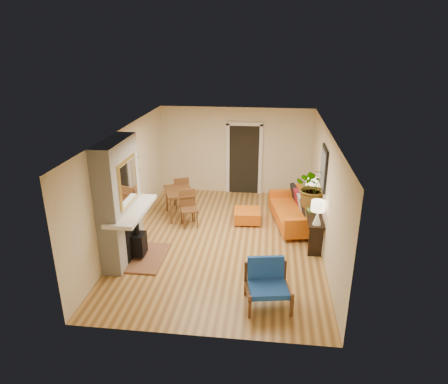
{
  "coord_description": "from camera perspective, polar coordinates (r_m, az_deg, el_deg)",
  "views": [
    {
      "loc": [
        1.01,
        -8.29,
        4.45
      ],
      "look_at": [
        0.0,
        0.2,
        1.15
      ],
      "focal_mm": 32.0,
      "sensor_mm": 36.0,
      "label": 1
    }
  ],
  "objects": [
    {
      "name": "room_shell",
      "position": [
        11.4,
        4.47,
        4.67
      ],
      "size": [
        6.5,
        6.5,
        6.5
      ],
      "color": "tan",
      "rests_on": "ground"
    },
    {
      "name": "fireplace",
      "position": [
        8.52,
        -14.48,
        -1.75
      ],
      "size": [
        1.09,
        1.68,
        2.6
      ],
      "color": "white",
      "rests_on": "ground"
    },
    {
      "name": "sofa",
      "position": [
        10.28,
        10.22,
        -2.75
      ],
      "size": [
        1.24,
        2.16,
        0.8
      ],
      "color": "silver",
      "rests_on": "ground"
    },
    {
      "name": "ottoman",
      "position": [
        10.3,
        3.34,
        -3.35
      ],
      "size": [
        0.7,
        0.7,
        0.34
      ],
      "color": "silver",
      "rests_on": "ground"
    },
    {
      "name": "blue_chair",
      "position": [
        7.28,
        6.18,
        -12.5
      ],
      "size": [
        0.89,
        0.87,
        0.8
      ],
      "color": "brown",
      "rests_on": "ground"
    },
    {
      "name": "dining_table",
      "position": [
        10.55,
        -6.07,
        -0.44
      ],
      "size": [
        1.14,
        1.72,
        0.91
      ],
      "color": "brown",
      "rests_on": "ground"
    },
    {
      "name": "console_table",
      "position": [
        9.55,
        12.57,
        -3.36
      ],
      "size": [
        0.34,
        1.85,
        0.72
      ],
      "color": "black",
      "rests_on": "ground"
    },
    {
      "name": "lamp_near",
      "position": [
        8.67,
        13.26,
        -2.5
      ],
      "size": [
        0.3,
        0.3,
        0.54
      ],
      "color": "white",
      "rests_on": "console_table"
    },
    {
      "name": "lamp_far",
      "position": [
        10.01,
        12.45,
        0.81
      ],
      "size": [
        0.3,
        0.3,
        0.54
      ],
      "color": "white",
      "rests_on": "console_table"
    },
    {
      "name": "houseplant",
      "position": [
        9.52,
        12.7,
        0.74
      ],
      "size": [
        0.99,
        0.89,
        0.99
      ],
      "primitive_type": "imported",
      "rotation": [
        0.0,
        0.0,
        0.13
      ],
      "color": "#1E5919",
      "rests_on": "console_table"
    }
  ]
}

